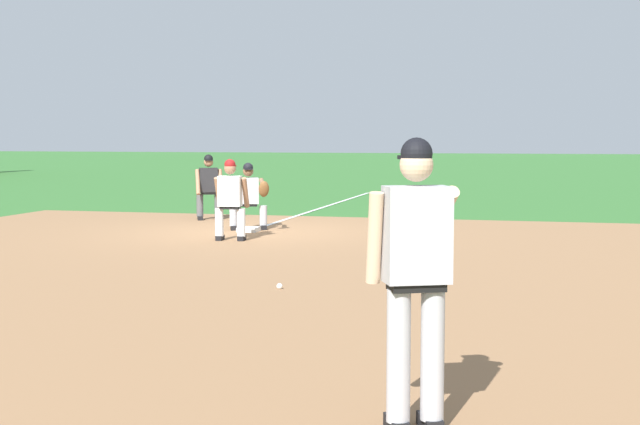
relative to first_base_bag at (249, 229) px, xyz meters
The scene contains 9 objects.
ground_plane 0.04m from the first_base_bag, ahead, with size 160.00×160.00×0.00m, color #336B2D.
infield_dirt_patch 6.00m from the first_base_bag, 156.23° to the right, with size 18.00×18.00×0.01m, color #936B47.
foul_line_stripe 6.11m from the first_base_bag, ahead, with size 12.22×0.10×0.00m, color white.
first_base_bag is the anchor object (origin of this frame).
baseball 6.61m from the first_base_bag, 157.96° to the right, with size 0.07×0.07×0.07m, color white.
pitcher 11.99m from the first_base_bag, 156.15° to the right, with size 0.82×0.59×1.86m.
first_baseman 0.75m from the first_base_bag, 14.26° to the left, with size 0.84×0.98×1.34m.
baserunner 1.68m from the first_base_bag, behind, with size 0.48×0.62×1.46m.
umpire 2.79m from the first_base_bag, 37.83° to the left, with size 0.60×0.67×1.46m.
Camera 1 is at (-16.43, -5.60, 1.87)m, focal length 50.00 mm.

